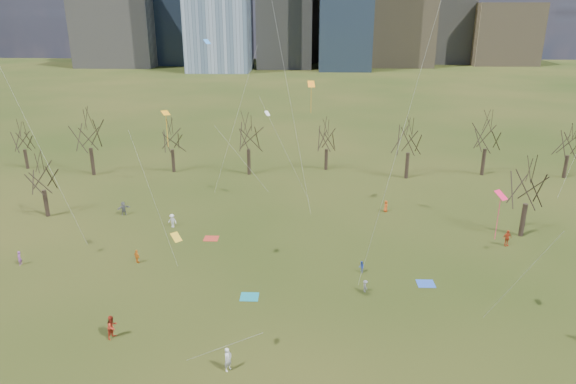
{
  "coord_description": "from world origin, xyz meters",
  "views": [
    {
      "loc": [
        1.64,
        -35.7,
        23.73
      ],
      "look_at": [
        0.0,
        12.0,
        7.0
      ],
      "focal_mm": 32.0,
      "sensor_mm": 36.0,
      "label": 1
    }
  ],
  "objects_px": {
    "blanket_navy": "(426,284)",
    "person_2": "(112,327)",
    "blanket_teal": "(249,297)",
    "person_1": "(228,359)",
    "blanket_crimson": "(211,238)",
    "person_4": "(137,256)"
  },
  "relations": [
    {
      "from": "blanket_navy",
      "to": "person_2",
      "type": "xyz_separation_m",
      "value": [
        -25.96,
        -9.21,
        0.94
      ]
    },
    {
      "from": "blanket_teal",
      "to": "person_4",
      "type": "xyz_separation_m",
      "value": [
        -11.92,
        6.15,
        0.69
      ]
    },
    {
      "from": "person_1",
      "to": "person_4",
      "type": "relative_size",
      "value": 1.27
    },
    {
      "from": "blanket_teal",
      "to": "blanket_crimson",
      "type": "xyz_separation_m",
      "value": [
        -5.56,
        12.19,
        0.0
      ]
    },
    {
      "from": "blanket_crimson",
      "to": "person_2",
      "type": "height_order",
      "value": "person_2"
    },
    {
      "from": "blanket_teal",
      "to": "blanket_crimson",
      "type": "relative_size",
      "value": 1.0
    },
    {
      "from": "blanket_navy",
      "to": "blanket_teal",
      "type": "bearing_deg",
      "value": -169.82
    },
    {
      "from": "blanket_crimson",
      "to": "person_2",
      "type": "distance_m",
      "value": 19.03
    },
    {
      "from": "blanket_teal",
      "to": "blanket_navy",
      "type": "distance_m",
      "value": 16.34
    },
    {
      "from": "blanket_navy",
      "to": "blanket_crimson",
      "type": "bearing_deg",
      "value": 156.73
    },
    {
      "from": "blanket_navy",
      "to": "person_2",
      "type": "bearing_deg",
      "value": -160.47
    },
    {
      "from": "person_2",
      "to": "person_4",
      "type": "relative_size",
      "value": 1.35
    },
    {
      "from": "person_2",
      "to": "blanket_navy",
      "type": "bearing_deg",
      "value": -47.88
    },
    {
      "from": "person_4",
      "to": "person_1",
      "type": "bearing_deg",
      "value": 164.06
    },
    {
      "from": "person_2",
      "to": "person_4",
      "type": "bearing_deg",
      "value": 31.9
    },
    {
      "from": "blanket_crimson",
      "to": "person_2",
      "type": "xyz_separation_m",
      "value": [
        -4.32,
        -18.51,
        0.94
      ]
    },
    {
      "from": "blanket_teal",
      "to": "person_4",
      "type": "relative_size",
      "value": 1.13
    },
    {
      "from": "blanket_teal",
      "to": "person_1",
      "type": "distance_m",
      "value": 9.87
    },
    {
      "from": "person_1",
      "to": "person_2",
      "type": "distance_m",
      "value": 10.06
    },
    {
      "from": "blanket_teal",
      "to": "person_2",
      "type": "height_order",
      "value": "person_2"
    },
    {
      "from": "blanket_teal",
      "to": "blanket_crimson",
      "type": "height_order",
      "value": "same"
    },
    {
      "from": "person_1",
      "to": "person_2",
      "type": "relative_size",
      "value": 0.94
    }
  ]
}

